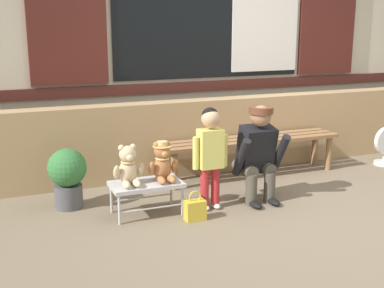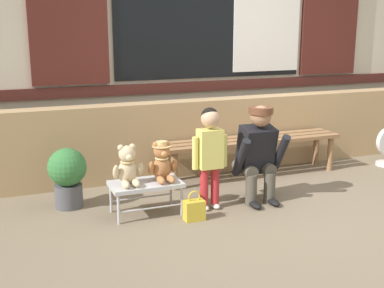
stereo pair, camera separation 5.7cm
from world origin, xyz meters
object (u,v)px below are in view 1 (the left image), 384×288
Objects in this scene: teddy_bear_with_hat at (163,162)px; handbag_on_ground at (195,210)px; teddy_bear_plain at (128,167)px; potted_plant at (67,175)px; wooden_bench_long at (251,144)px; child_standing at (210,147)px; adult_crouching at (258,153)px; small_display_bench at (146,186)px.

teddy_bear_with_hat reaches higher than handbag_on_ground.
teddy_bear_plain is 0.64× the size of potted_plant.
wooden_bench_long is 5.78× the size of teddy_bear_with_hat.
handbag_on_ground is (-1.09, -0.99, -0.28)m from wooden_bench_long.
child_standing reaches higher than teddy_bear_plain.
teddy_bear_with_hat is (0.32, 0.00, 0.01)m from teddy_bear_plain.
potted_plant is (-1.73, 0.50, -0.16)m from adult_crouching.
adult_crouching reaches higher than small_display_bench.
handbag_on_ground is (-0.75, -0.23, -0.38)m from adult_crouching.
wooden_bench_long is 3.28× the size of small_display_bench.
potted_plant reaches higher than wooden_bench_long.
small_display_bench is at bearing -0.51° from teddy_bear_plain.
small_display_bench is 0.77m from potted_plant.
teddy_bear_plain is at bearing 172.96° from child_standing.
teddy_bear_with_hat reaches higher than small_display_bench.
child_standing reaches higher than adult_crouching.
child_standing is 3.52× the size of handbag_on_ground.
adult_crouching is at bearing 17.20° from handbag_on_ground.
handbag_on_ground is at bearing -40.47° from small_display_bench.
wooden_bench_long is 1.49m from handbag_on_ground.
wooden_bench_long is 1.17m from child_standing.
teddy_bear_with_hat is 0.38× the size of child_standing.
child_standing is at bearing 41.56° from handbag_on_ground.
teddy_bear_with_hat is 0.91m from potted_plant.
handbag_on_ground is at bearing -138.44° from child_standing.
teddy_bear_plain is 0.77m from child_standing.
teddy_bear_with_hat is 1.34× the size of handbag_on_ground.
adult_crouching is (0.51, 0.02, -0.11)m from child_standing.
wooden_bench_long is at bearing 65.95° from adult_crouching.
potted_plant is at bearing 156.68° from child_standing.
potted_plant is at bearing 137.36° from teddy_bear_plain.
teddy_bear_plain reaches higher than small_display_bench.
child_standing is 0.53m from adult_crouching.
small_display_bench is 1.12× the size of potted_plant.
wooden_bench_long is 0.83m from adult_crouching.
potted_plant is (-1.22, 0.53, -0.27)m from child_standing.
adult_crouching reaches higher than handbag_on_ground.
teddy_bear_plain is (-0.16, 0.00, 0.20)m from small_display_bench.
potted_plant is (-0.47, 0.43, -0.14)m from teddy_bear_plain.
potted_plant is (-0.98, 0.74, 0.23)m from handbag_on_ground.
teddy_bear_plain is at bearing -42.64° from potted_plant.
teddy_bear_plain is at bearing -156.85° from wooden_bench_long.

